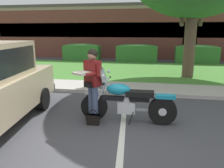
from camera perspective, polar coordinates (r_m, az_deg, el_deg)
The scene contains 12 objects.
ground_plane at distance 4.51m, azimuth 2.57°, elevation -14.46°, with size 140.00×140.00×0.00m, color #424247.
curb_strip at distance 7.60m, azimuth 6.05°, elevation -2.38°, with size 60.00×0.20×0.12m, color #B7B2A8.
concrete_walk at distance 8.43m, azimuth 6.51°, elevation -0.98°, with size 60.00×1.50×0.08m, color #B7B2A8.
grass_lawn at distance 12.25m, azimuth 7.80°, elevation 3.38°, with size 60.00×6.31×0.06m, color #478433.
stall_stripe_1 at distance 4.68m, azimuth 2.50°, elevation -13.27°, with size 0.12×4.40×0.01m, color silver.
motorcycle at distance 5.28m, azimuth 4.80°, elevation -4.51°, with size 2.24×0.82×1.26m.
rider_person at distance 5.22m, azimuth -5.06°, elevation 1.17°, with size 0.61×0.67×1.70m.
handbag at distance 5.24m, azimuth -4.78°, elevation -8.66°, with size 0.28×0.13×0.36m.
hedge_left at distance 16.28m, azimuth -7.59°, elevation 8.00°, with size 2.55×0.90×1.24m.
hedge_center_left at distance 15.54m, azimuth 6.22°, elevation 7.79°, with size 2.73×0.90×1.24m.
hedge_center_right at distance 15.74m, azimuth 20.50°, elevation 7.11°, with size 2.68×0.90×1.24m.
brick_building at distance 22.19m, azimuth 4.39°, elevation 13.09°, with size 24.72×9.38×4.14m.
Camera 1 is at (0.53, -3.96, 2.09)m, focal length 36.36 mm.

